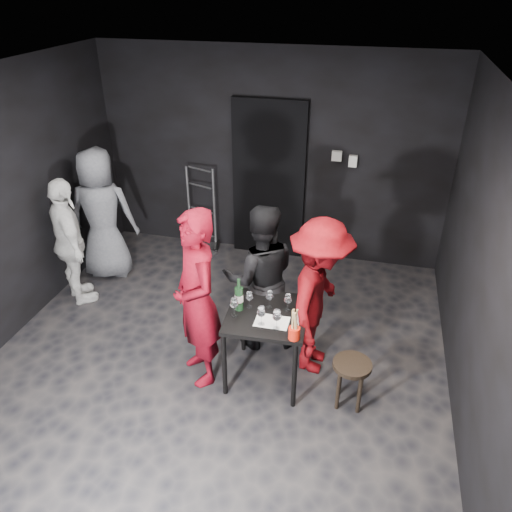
% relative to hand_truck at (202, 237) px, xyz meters
% --- Properties ---
extents(floor, '(4.50, 5.00, 0.02)m').
position_rel_hand_truck_xyz_m(floor, '(0.89, -2.23, -0.22)').
color(floor, black).
rests_on(floor, ground).
extents(ceiling, '(4.50, 5.00, 0.02)m').
position_rel_hand_truck_xyz_m(ceiling, '(0.89, -2.23, 2.48)').
color(ceiling, silver).
rests_on(ceiling, ground).
extents(wall_back, '(4.50, 0.04, 2.70)m').
position_rel_hand_truck_xyz_m(wall_back, '(0.89, 0.27, 1.13)').
color(wall_back, black).
rests_on(wall_back, ground).
extents(wall_right, '(0.04, 5.00, 2.70)m').
position_rel_hand_truck_xyz_m(wall_right, '(3.14, -2.23, 1.13)').
color(wall_right, black).
rests_on(wall_right, ground).
extents(doorway, '(0.95, 0.10, 2.10)m').
position_rel_hand_truck_xyz_m(doorway, '(0.89, 0.21, 0.83)').
color(doorway, black).
rests_on(doorway, ground).
extents(wallbox_upper, '(0.12, 0.06, 0.12)m').
position_rel_hand_truck_xyz_m(wallbox_upper, '(1.74, 0.22, 1.23)').
color(wallbox_upper, '#B7B7B2').
rests_on(wallbox_upper, wall_back).
extents(wallbox_lower, '(0.10, 0.06, 0.14)m').
position_rel_hand_truck_xyz_m(wallbox_lower, '(1.94, 0.22, 1.18)').
color(wallbox_lower, '#B7B7B2').
rests_on(wallbox_lower, wall_back).
extents(hand_truck, '(0.40, 0.34, 1.21)m').
position_rel_hand_truck_xyz_m(hand_truck, '(0.00, 0.00, 0.00)').
color(hand_truck, '#B2B2B7').
rests_on(hand_truck, floor).
extents(tasting_table, '(0.72, 0.72, 0.75)m').
position_rel_hand_truck_xyz_m(tasting_table, '(1.43, -2.21, 0.43)').
color(tasting_table, black).
rests_on(tasting_table, floor).
extents(stool, '(0.34, 0.34, 0.47)m').
position_rel_hand_truck_xyz_m(stool, '(2.23, -2.37, 0.15)').
color(stool, black).
rests_on(stool, floor).
extents(server_red, '(0.84, 0.88, 2.02)m').
position_rel_hand_truck_xyz_m(server_red, '(0.81, -2.33, 0.79)').
color(server_red, maroon).
rests_on(server_red, floor).
extents(woman_black, '(0.88, 0.66, 1.62)m').
position_rel_hand_truck_xyz_m(woman_black, '(1.24, -1.70, 0.59)').
color(woman_black, black).
rests_on(woman_black, floor).
extents(man_maroon, '(0.59, 1.12, 1.68)m').
position_rel_hand_truck_xyz_m(man_maroon, '(1.85, -1.93, 0.62)').
color(man_maroon, '#67060B').
rests_on(man_maroon, floor).
extents(bystander_cream, '(0.95, 0.94, 1.55)m').
position_rel_hand_truck_xyz_m(bystander_cream, '(-1.03, -1.48, 0.55)').
color(bystander_cream, white).
rests_on(bystander_cream, floor).
extents(bystander_grey, '(0.98, 0.66, 1.85)m').
position_rel_hand_truck_xyz_m(bystander_grey, '(-0.96, -0.85, 0.71)').
color(bystander_grey, '#5C5E65').
rests_on(bystander_grey, floor).
extents(tasting_mat, '(0.30, 0.20, 0.00)m').
position_rel_hand_truck_xyz_m(tasting_mat, '(1.49, -2.33, 0.53)').
color(tasting_mat, white).
rests_on(tasting_mat, tasting_table).
extents(wine_glass_a, '(0.09, 0.09, 0.20)m').
position_rel_hand_truck_xyz_m(wine_glass_a, '(1.15, -2.32, 0.63)').
color(wine_glass_a, white).
rests_on(wine_glass_a, tasting_table).
extents(wine_glass_b, '(0.09, 0.09, 0.18)m').
position_rel_hand_truck_xyz_m(wine_glass_b, '(1.25, -2.16, 0.62)').
color(wine_glass_b, white).
rests_on(wine_glass_b, tasting_table).
extents(wine_glass_c, '(0.08, 0.08, 0.19)m').
position_rel_hand_truck_xyz_m(wine_glass_c, '(1.43, -2.12, 0.62)').
color(wine_glass_c, white).
rests_on(wine_glass_c, tasting_table).
extents(wine_glass_d, '(0.10, 0.10, 0.20)m').
position_rel_hand_truck_xyz_m(wine_glass_d, '(1.41, -2.39, 0.63)').
color(wine_glass_d, white).
rests_on(wine_glass_d, tasting_table).
extents(wine_glass_e, '(0.09, 0.09, 0.21)m').
position_rel_hand_truck_xyz_m(wine_glass_e, '(1.55, -2.41, 0.64)').
color(wine_glass_e, white).
rests_on(wine_glass_e, tasting_table).
extents(wine_glass_f, '(0.07, 0.07, 0.19)m').
position_rel_hand_truck_xyz_m(wine_glass_f, '(1.60, -2.13, 0.62)').
color(wine_glass_f, white).
rests_on(wine_glass_f, tasting_table).
extents(wine_bottle, '(0.08, 0.08, 0.32)m').
position_rel_hand_truck_xyz_m(wine_bottle, '(1.16, -2.21, 0.65)').
color(wine_bottle, black).
rests_on(wine_bottle, tasting_table).
extents(breadstick_cup, '(0.10, 0.10, 0.31)m').
position_rel_hand_truck_xyz_m(breadstick_cup, '(1.72, -2.50, 0.67)').
color(breadstick_cup, red).
rests_on(breadstick_cup, tasting_table).
extents(reserved_card, '(0.08, 0.13, 0.10)m').
position_rel_hand_truck_xyz_m(reserved_card, '(1.69, -2.26, 0.58)').
color(reserved_card, white).
rests_on(reserved_card, tasting_table).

